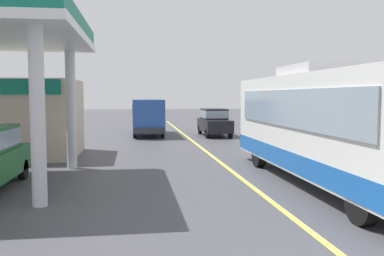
{
  "coord_description": "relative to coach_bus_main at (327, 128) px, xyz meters",
  "views": [
    {
      "loc": [
        -3.45,
        -3.94,
        2.69
      ],
      "look_at": [
        -1.5,
        10.0,
        1.6
      ],
      "focal_mm": 38.93,
      "sensor_mm": 36.0,
      "label": 1
    }
  ],
  "objects": [
    {
      "name": "ground",
      "position": [
        -2.33,
        12.12,
        -1.72
      ],
      "size": [
        120.0,
        120.0,
        0.0
      ],
      "primitive_type": "plane",
      "color": "#424247"
    },
    {
      "name": "lane_divider_stripe",
      "position": [
        -2.33,
        7.12,
        -1.72
      ],
      "size": [
        0.16,
        50.0,
        0.01
      ],
      "primitive_type": "cube",
      "color": "#D8CC4C",
      "rests_on": "ground"
    },
    {
      "name": "coach_bus_main",
      "position": [
        0.0,
        0.0,
        0.0
      ],
      "size": [
        2.6,
        11.04,
        3.69
      ],
      "color": "white",
      "rests_on": "ground"
    },
    {
      "name": "minibus_opposing_lane",
      "position": [
        -4.86,
        16.79,
        -0.25
      ],
      "size": [
        2.04,
        6.13,
        2.44
      ],
      "color": "#264C9E",
      "rests_on": "ground"
    },
    {
      "name": "car_trailing_behind_bus",
      "position": [
        -0.42,
        15.64,
        -0.71
      ],
      "size": [
        1.7,
        4.2,
        1.82
      ],
      "color": "black",
      "rests_on": "ground"
    }
  ]
}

